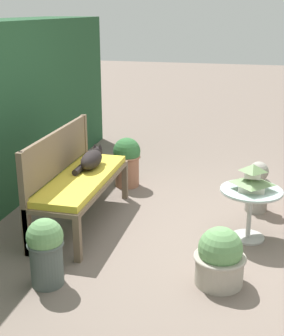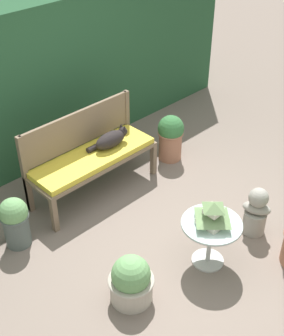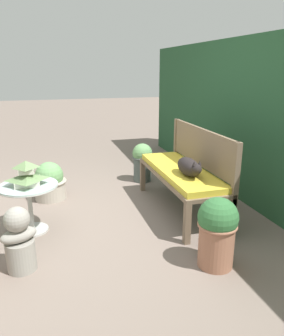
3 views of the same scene
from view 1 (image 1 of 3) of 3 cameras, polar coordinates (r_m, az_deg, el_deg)
name	(u,v)px [view 1 (image 1 of 3)]	position (r m, az deg, el deg)	size (l,w,h in m)	color
ground	(201,237)	(4.59, 7.22, -8.39)	(30.00, 30.00, 0.00)	#75665B
garden_bench	(82,182)	(4.71, -7.35, -1.76)	(1.54, 0.53, 0.51)	brown
bench_backrest	(58,157)	(4.72, -10.23, 1.31)	(1.54, 0.06, 0.96)	brown
cat	(91,159)	(4.87, -6.20, 1.05)	(0.52, 0.20, 0.21)	black
patio_table	(251,200)	(4.49, 13.09, -3.86)	(0.58, 0.58, 0.50)	#B7B7B2
pagoda_birdhouse	(252,179)	(4.41, 13.30, -1.28)	(0.31, 0.31, 0.25)	silver
garden_bust	(257,188)	(5.17, 13.88, -2.37)	(0.27, 0.33, 0.56)	gray
potted_plant_table_far	(46,250)	(3.78, -11.65, -9.75)	(0.29, 0.29, 0.56)	#4C5651
potted_plant_path_edge	(220,258)	(3.80, 9.46, -10.79)	(0.42, 0.42, 0.48)	#ADA393
potted_plant_patio_mid	(127,160)	(5.72, -1.85, 0.93)	(0.33, 0.33, 0.61)	#9E664C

